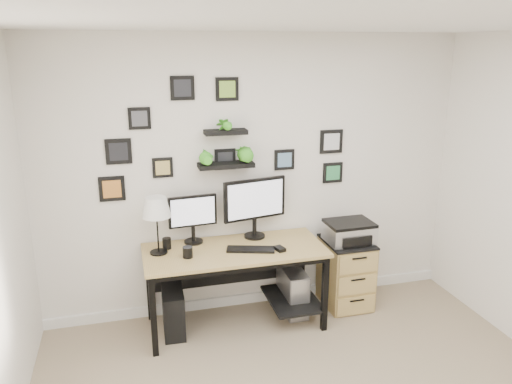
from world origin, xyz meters
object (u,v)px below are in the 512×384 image
object	(u,v)px
mug	(188,252)
file_cabinet	(346,273)
pc_tower_grey	(293,291)
pc_tower_black	(173,311)
monitor_right	(255,203)
table_lamp	(156,209)
printer	(349,232)
monitor_left	(193,216)
desk	(238,260)

from	to	relation	value
mug	file_cabinet	size ratio (longest dim) A/B	0.14
pc_tower_grey	pc_tower_black	bearing A→B (deg)	-176.80
mug	pc_tower_grey	distance (m)	1.17
monitor_right	table_lamp	bearing A→B (deg)	-170.98
table_lamp	printer	size ratio (longest dim) A/B	1.15
table_lamp	pc_tower_black	distance (m)	0.96
table_lamp	mug	size ratio (longest dim) A/B	5.32
monitor_left	table_lamp	xyz separation A→B (m)	(-0.33, -0.16, 0.14)
monitor_left	printer	size ratio (longest dim) A/B	1.01
monitor_left	pc_tower_grey	xyz separation A→B (m)	(0.91, -0.15, -0.79)
desk	printer	world-z (taller)	printer
table_lamp	file_cabinet	size ratio (longest dim) A/B	0.76
desk	monitor_left	size ratio (longest dim) A/B	3.57
mug	pc_tower_grey	world-z (taller)	mug
desk	pc_tower_black	world-z (taller)	desk
mug	pc_tower_black	bearing A→B (deg)	145.46
mug	pc_tower_grey	bearing A→B (deg)	9.01
pc_tower_grey	monitor_left	bearing A→B (deg)	170.39
pc_tower_grey	file_cabinet	bearing A→B (deg)	1.06
pc_tower_black	pc_tower_grey	distance (m)	1.15
desk	file_cabinet	xyz separation A→B (m)	(1.10, 0.06, -0.29)
desk	mug	xyz separation A→B (m)	(-0.46, -0.11, 0.17)
monitor_right	table_lamp	xyz separation A→B (m)	(-0.90, -0.14, 0.07)
monitor_right	mug	size ratio (longest dim) A/B	6.35
monitor_right	pc_tower_grey	world-z (taller)	monitor_right
mug	pc_tower_grey	xyz separation A→B (m)	(1.01, 0.16, -0.58)
desk	table_lamp	xyz separation A→B (m)	(-0.69, 0.05, 0.53)
desk	pc_tower_grey	world-z (taller)	desk
table_lamp	file_cabinet	world-z (taller)	table_lamp
desk	monitor_right	distance (m)	0.54
monitor_left	file_cabinet	size ratio (longest dim) A/B	0.67
pc_tower_black	mug	bearing A→B (deg)	-32.48
table_lamp	file_cabinet	bearing A→B (deg)	0.38
mug	pc_tower_black	world-z (taller)	mug
desk	pc_tower_grey	size ratio (longest dim) A/B	3.62
monitor_right	mug	bearing A→B (deg)	-155.78
pc_tower_black	file_cabinet	bearing A→B (deg)	4.57
monitor_left	mug	xyz separation A→B (m)	(-0.10, -0.31, -0.21)
monitor_left	pc_tower_black	size ratio (longest dim) A/B	1.09
monitor_left	mug	distance (m)	0.39
table_lamp	mug	xyz separation A→B (m)	(0.23, -0.16, -0.36)
desk	monitor_right	bearing A→B (deg)	42.08
monitor_right	printer	xyz separation A→B (m)	(0.90, -0.14, -0.32)
monitor_right	file_cabinet	distance (m)	1.17
file_cabinet	pc_tower_black	bearing A→B (deg)	-177.50
desk	pc_tower_black	size ratio (longest dim) A/B	3.89
monitor_right	printer	bearing A→B (deg)	-9.14
table_lamp	pc_tower_grey	bearing A→B (deg)	0.08
pc_tower_black	file_cabinet	distance (m)	1.71
printer	monitor_left	bearing A→B (deg)	173.88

